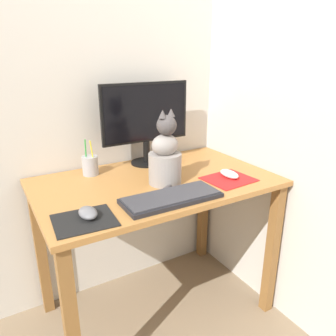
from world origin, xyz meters
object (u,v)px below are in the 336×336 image
(computer_mouse_right, at_px, (229,174))
(pen_cup, at_px, (90,165))
(monitor, at_px, (146,118))
(computer_mouse_left, at_px, (88,213))
(keyboard, at_px, (171,198))
(cat, at_px, (165,157))

(computer_mouse_right, height_order, pen_cup, pen_cup)
(monitor, bearing_deg, computer_mouse_left, -136.06)
(keyboard, relative_size, pen_cup, 2.32)
(monitor, relative_size, computer_mouse_left, 4.89)
(keyboard, distance_m, cat, 0.22)
(computer_mouse_left, distance_m, computer_mouse_right, 0.71)
(pen_cup, bearing_deg, monitor, 2.78)
(monitor, height_order, pen_cup, monitor)
(computer_mouse_right, distance_m, cat, 0.33)
(computer_mouse_left, distance_m, pen_cup, 0.46)
(computer_mouse_left, bearing_deg, monitor, 43.94)
(cat, relative_size, pen_cup, 1.93)
(computer_mouse_right, relative_size, pen_cup, 0.65)
(computer_mouse_left, height_order, cat, cat)
(monitor, height_order, computer_mouse_left, monitor)
(monitor, relative_size, pen_cup, 2.74)
(computer_mouse_right, bearing_deg, keyboard, -168.49)
(monitor, bearing_deg, pen_cup, -177.22)
(cat, bearing_deg, computer_mouse_left, -172.67)
(cat, distance_m, pen_cup, 0.39)
(monitor, relative_size, cat, 1.42)
(computer_mouse_left, bearing_deg, pen_cup, 70.94)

